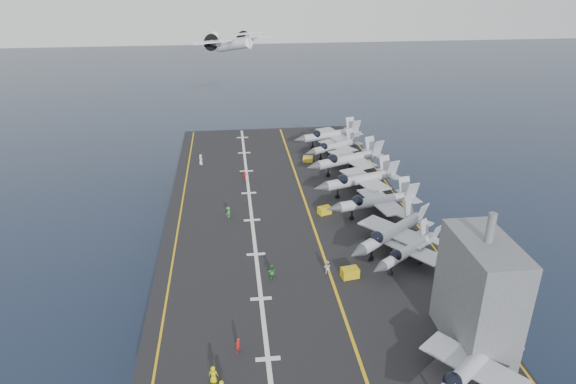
{
  "coord_description": "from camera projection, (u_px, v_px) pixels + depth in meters",
  "views": [
    {
      "loc": [
        -8.63,
        -69.48,
        46.64
      ],
      "look_at": [
        0.0,
        4.0,
        13.0
      ],
      "focal_mm": 32.0,
      "sensor_mm": 36.0,
      "label": 1
    }
  ],
  "objects": [
    {
      "name": "ground",
      "position": [
        291.0,
        275.0,
        83.04
      ],
      "size": [
        500.0,
        500.0,
        0.0
      ],
      "primitive_type": "plane",
      "color": "#142135",
      "rests_on": "ground"
    },
    {
      "name": "hull",
      "position": [
        291.0,
        248.0,
        80.97
      ],
      "size": [
        36.0,
        90.0,
        10.0
      ],
      "primitive_type": "cube",
      "color": "#56595E",
      "rests_on": "ground"
    },
    {
      "name": "flight_deck",
      "position": [
        291.0,
        219.0,
        78.82
      ],
      "size": [
        38.0,
        92.0,
        0.4
      ],
      "primitive_type": "cube",
      "color": "black",
      "rests_on": "hull"
    },
    {
      "name": "foul_line",
      "position": [
        310.0,
        217.0,
        79.04
      ],
      "size": [
        0.35,
        90.0,
        0.02
      ],
      "primitive_type": "cube",
      "color": "gold",
      "rests_on": "flight_deck"
    },
    {
      "name": "landing_centerline",
      "position": [
        252.0,
        220.0,
        78.09
      ],
      "size": [
        0.5,
        90.0,
        0.02
      ],
      "primitive_type": "cube",
      "color": "silver",
      "rests_on": "flight_deck"
    },
    {
      "name": "deck_edge_port",
      "position": [
        179.0,
        224.0,
        76.92
      ],
      "size": [
        0.25,
        90.0,
        0.02
      ],
      "primitive_type": "cube",
      "color": "gold",
      "rests_on": "flight_deck"
    },
    {
      "name": "deck_edge_stbd",
      "position": [
        408.0,
        212.0,
        80.69
      ],
      "size": [
        0.25,
        90.0,
        0.02
      ],
      "primitive_type": "cube",
      "color": "gold",
      "rests_on": "flight_deck"
    },
    {
      "name": "island_superstructure",
      "position": [
        481.0,
        282.0,
        50.1
      ],
      "size": [
        5.0,
        10.0,
        15.0
      ],
      "primitive_type": null,
      "color": "#56595E",
      "rests_on": "flight_deck"
    },
    {
      "name": "fighter_jet_0",
      "position": [
        470.0,
        367.0,
        46.6
      ],
      "size": [
        17.13,
        16.29,
        4.96
      ],
      "primitive_type": null,
      "color": "gray",
      "rests_on": "flight_deck"
    },
    {
      "name": "fighter_jet_2",
      "position": [
        409.0,
        250.0,
        65.85
      ],
      "size": [
        15.39,
        14.46,
        4.45
      ],
      "primitive_type": null,
      "color": "#9BA1AA",
      "rests_on": "flight_deck"
    },
    {
      "name": "fighter_jet_3",
      "position": [
        391.0,
        232.0,
        69.3
      ],
      "size": [
        18.31,
        17.41,
        5.3
      ],
      "primitive_type": null,
      "color": "#969EA7",
      "rests_on": "flight_deck"
    },
    {
      "name": "fighter_jet_4",
      "position": [
        377.0,
        200.0,
        78.45
      ],
      "size": [
        16.86,
        13.13,
        5.2
      ],
      "primitive_type": null,
      "color": "gray",
      "rests_on": "flight_deck"
    },
    {
      "name": "fighter_jet_5",
      "position": [
        360.0,
        179.0,
        85.9
      ],
      "size": [
        18.2,
        14.96,
        5.44
      ],
      "primitive_type": null,
      "color": "#9FA9B1",
      "rests_on": "flight_deck"
    },
    {
      "name": "fighter_jet_6",
      "position": [
        349.0,
        158.0,
        94.59
      ],
      "size": [
        19.01,
        16.18,
        5.59
      ],
      "primitive_type": null,
      "color": "gray",
      "rests_on": "flight_deck"
    },
    {
      "name": "fighter_jet_7",
      "position": [
        335.0,
        146.0,
        102.46
      ],
      "size": [
        15.83,
        14.13,
        4.59
      ],
      "primitive_type": null,
      "color": "#999FA8",
      "rests_on": "flight_deck"
    },
    {
      "name": "fighter_jet_8",
      "position": [
        330.0,
        134.0,
        108.1
      ],
      "size": [
        17.57,
        14.38,
        5.26
      ],
      "primitive_type": null,
      "color": "gray",
      "rests_on": "flight_deck"
    },
    {
      "name": "tow_cart_a",
      "position": [
        350.0,
        273.0,
        63.88
      ],
      "size": [
        2.31,
        1.7,
        1.27
      ],
      "primitive_type": null,
      "color": "gold",
      "rests_on": "flight_deck"
    },
    {
      "name": "tow_cart_b",
      "position": [
        325.0,
        210.0,
        79.87
      ],
      "size": [
        2.27,
        1.87,
        1.17
      ],
      "primitive_type": null,
      "color": "gold",
      "rests_on": "flight_deck"
    },
    {
      "name": "tow_cart_c",
      "position": [
        308.0,
        159.0,
        100.44
      ],
      "size": [
        2.08,
        1.61,
        1.11
      ],
      "primitive_type": null,
      "color": "gold",
      "rests_on": "flight_deck"
    },
    {
      "name": "crew_1",
      "position": [
        238.0,
        345.0,
        51.58
      ],
      "size": [
        1.19,
        1.21,
        1.69
      ],
      "primitive_type": "imported",
      "color": "#B21919",
      "rests_on": "flight_deck"
    },
    {
      "name": "crew_2",
      "position": [
        272.0,
        272.0,
        63.48
      ],
      "size": [
        1.24,
        0.9,
        1.92
      ],
      "primitive_type": "imported",
      "color": "#238930",
      "rests_on": "flight_deck"
    },
    {
      "name": "crew_3",
      "position": [
        228.0,
        212.0,
        78.66
      ],
      "size": [
        1.12,
        1.24,
        1.73
      ],
      "primitive_type": "imported",
      "color": "green",
      "rests_on": "flight_deck"
    },
    {
      "name": "crew_4",
      "position": [
        245.0,
        176.0,
        91.78
      ],
      "size": [
        1.25,
        1.06,
        1.76
      ],
      "primitive_type": "imported",
      "color": "red",
      "rests_on": "flight_deck"
    },
    {
      "name": "crew_5",
      "position": [
        201.0,
        160.0,
        98.89
      ],
      "size": [
        0.98,
        1.32,
        2.02
      ],
      "primitive_type": "imported",
      "color": "silver",
      "rests_on": "flight_deck"
    },
    {
      "name": "crew_7",
      "position": [
        327.0,
        267.0,
        64.55
      ],
      "size": [
        1.24,
        1.02,
        1.78
      ],
      "primitive_type": "imported",
      "color": "silver",
      "rests_on": "flight_deck"
    },
    {
      "name": "transport_plane",
      "position": [
        233.0,
        45.0,
        118.26
      ],
      "size": [
        25.82,
        23.48,
        5.05
      ],
      "primitive_type": null,
      "color": "silver"
    },
    {
      "name": "crew_8",
      "position": [
        213.0,
        375.0,
        47.83
      ],
      "size": [
        1.22,
        0.92,
        1.84
      ],
      "primitive_type": "imported",
      "color": "#D3C30A",
      "rests_on": "flight_deck"
    }
  ]
}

